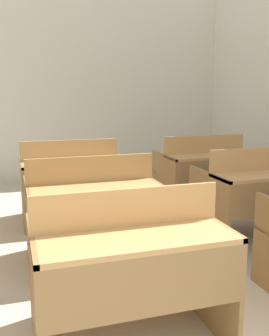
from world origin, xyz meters
TOP-DOWN VIEW (x-y plane):
  - wall_back at (0.00, 6.31)m, footprint 5.91×0.06m
  - bench_front_center at (-0.08, 1.72)m, footprint 1.06×0.78m
  - bench_second_center at (-0.06, 2.87)m, footprint 1.06×0.78m
  - bench_second_right at (1.57, 2.88)m, footprint 1.06×0.78m
  - bench_third_center at (-0.06, 4.03)m, footprint 1.06×0.78m
  - bench_third_right at (1.57, 4.01)m, footprint 1.06×0.78m
  - wastepaper_bin at (2.62, 4.85)m, footprint 0.28×0.28m

SIDE VIEW (x-z plane):
  - wastepaper_bin at x=2.62m, z-range 0.00..0.34m
  - bench_front_center at x=-0.08m, z-range 0.01..0.93m
  - bench_second_center at x=-0.06m, z-range 0.01..0.93m
  - bench_second_right at x=1.57m, z-range 0.01..0.93m
  - bench_third_center at x=-0.06m, z-range 0.01..0.93m
  - bench_third_right at x=1.57m, z-range 0.01..0.93m
  - wall_back at x=0.00m, z-range 0.00..3.08m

